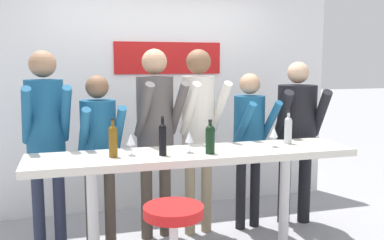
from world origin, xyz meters
The scene contains 15 objects.
back_wall centered at (0.00, 1.56, 1.29)m, with size 4.29×0.12×2.57m.
tasting_table centered at (0.00, 0.00, 0.83)m, with size 2.69×0.59×0.97m.
person_far_left centered at (-1.19, 0.61, 1.13)m, with size 0.44×0.57×1.80m.
person_left centered at (-0.74, 0.56, 0.99)m, with size 0.42×0.52×1.59m.
person_center_left centered at (-0.20, 0.63, 1.14)m, with size 0.47×0.60×1.82m.
person_center centered at (0.22, 0.61, 1.15)m, with size 0.42×0.56×1.82m.
person_center_right centered at (0.75, 0.60, 0.99)m, with size 0.42×0.53×1.59m.
person_right centered at (1.28, 0.59, 1.05)m, with size 0.54×0.63×1.70m.
wine_bottle_0 centered at (0.90, 0.09, 1.10)m, with size 0.07×0.07×0.30m.
wine_bottle_1 centered at (-0.29, -0.07, 1.11)m, with size 0.06×0.06×0.31m.
wine_bottle_2 centered at (0.09, -0.12, 1.10)m, with size 0.08×0.08×0.28m.
wine_bottle_3 centered at (-0.67, -0.02, 1.11)m, with size 0.07×0.07×0.30m.
wine_glass_0 centered at (-0.06, -0.04, 1.09)m, with size 0.07×0.07×0.18m.
wine_glass_1 centered at (0.71, -0.02, 1.09)m, with size 0.07×0.07×0.18m.
wine_glass_2 centered at (-0.53, -0.01, 1.09)m, with size 0.07×0.07×0.18m.
Camera 1 is at (-0.99, -3.31, 1.70)m, focal length 40.00 mm.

